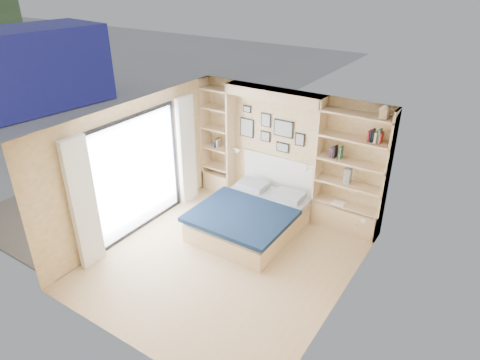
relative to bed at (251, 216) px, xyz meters
The scene contains 9 objects.
ground 1.10m from the bed, 81.79° to the right, with size 4.50×4.50×0.00m, color tan.
room_shell 0.95m from the bed, 116.59° to the left, with size 4.50×4.50×4.50m.
bed is the anchor object (origin of this frame).
photo_gallery 1.79m from the bed, 104.39° to the left, with size 1.48×0.02×0.82m.
reading_lamps 1.26m from the bed, 98.89° to the left, with size 1.92×0.12×0.15m.
shelf_decor 2.18m from the bed, 37.92° to the left, with size 3.56×0.23×2.03m.
deck 3.62m from the bed, 163.00° to the right, with size 3.20×4.00×0.05m, color #6D5E50.
deck_chair 3.23m from the bed, behind, with size 0.58×0.84×0.78m.
shipping_container 10.91m from the bed, behind, with size 2.58×6.45×2.69m, color navy.
Camera 1 is at (3.47, -4.89, 4.62)m, focal length 32.00 mm.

